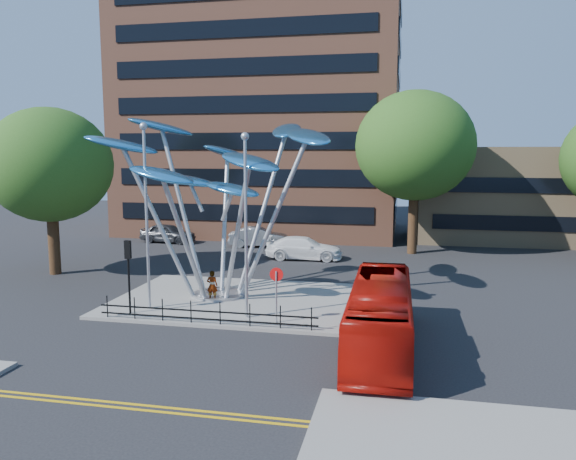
% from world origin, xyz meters
% --- Properties ---
extents(ground, '(120.00, 120.00, 0.00)m').
position_xyz_m(ground, '(0.00, 0.00, 0.00)').
color(ground, black).
rests_on(ground, ground).
extents(traffic_island, '(12.00, 9.00, 0.15)m').
position_xyz_m(traffic_island, '(-1.00, 6.00, 0.07)').
color(traffic_island, slate).
rests_on(traffic_island, ground).
extents(double_yellow_near, '(40.00, 0.12, 0.01)m').
position_xyz_m(double_yellow_near, '(0.00, -6.00, 0.01)').
color(double_yellow_near, gold).
rests_on(double_yellow_near, ground).
extents(double_yellow_far, '(40.00, 0.12, 0.01)m').
position_xyz_m(double_yellow_far, '(0.00, -6.30, 0.01)').
color(double_yellow_far, gold).
rests_on(double_yellow_far, ground).
extents(brick_tower, '(25.00, 15.00, 30.00)m').
position_xyz_m(brick_tower, '(-6.00, 32.00, 15.00)').
color(brick_tower, '#90563E').
rests_on(brick_tower, ground).
extents(low_building_near, '(15.00, 8.00, 8.00)m').
position_xyz_m(low_building_near, '(16.00, 30.00, 4.00)').
color(low_building_near, tan).
rests_on(low_building_near, ground).
extents(tree_right, '(8.80, 8.80, 12.11)m').
position_xyz_m(tree_right, '(8.00, 22.00, 8.04)').
color(tree_right, black).
rests_on(tree_right, ground).
extents(tree_left, '(7.60, 7.60, 10.32)m').
position_xyz_m(tree_left, '(-14.00, 10.00, 6.79)').
color(tree_left, black).
rests_on(tree_left, ground).
extents(leaf_sculpture, '(12.72, 9.54, 9.51)m').
position_xyz_m(leaf_sculpture, '(-2.07, 6.68, 6.87)').
color(leaf_sculpture, '#9EA0A5').
rests_on(leaf_sculpture, traffic_island).
extents(street_lamp_left, '(0.36, 0.36, 8.80)m').
position_xyz_m(street_lamp_left, '(-4.50, 3.50, 5.36)').
color(street_lamp_left, '#9EA0A5').
rests_on(street_lamp_left, traffic_island).
extents(street_lamp_right, '(0.36, 0.36, 8.30)m').
position_xyz_m(street_lamp_right, '(0.50, 3.00, 5.09)').
color(street_lamp_right, '#9EA0A5').
rests_on(street_lamp_right, traffic_island).
extents(traffic_light_island, '(0.28, 0.18, 3.42)m').
position_xyz_m(traffic_light_island, '(-5.00, 2.50, 2.61)').
color(traffic_light_island, black).
rests_on(traffic_light_island, traffic_island).
extents(no_entry_sign_island, '(0.60, 0.10, 2.45)m').
position_xyz_m(no_entry_sign_island, '(2.00, 2.52, 1.82)').
color(no_entry_sign_island, '#9EA0A5').
rests_on(no_entry_sign_island, traffic_island).
extents(pedestrian_railing_front, '(10.00, 0.06, 1.00)m').
position_xyz_m(pedestrian_railing_front, '(-1.00, 1.70, 0.55)').
color(pedestrian_railing_front, black).
rests_on(pedestrian_railing_front, traffic_island).
extents(red_bus, '(2.40, 9.73, 2.70)m').
position_xyz_m(red_bus, '(6.60, 0.39, 1.35)').
color(red_bus, '#990D07').
rests_on(red_bus, ground).
extents(pedestrian, '(0.59, 0.41, 1.53)m').
position_xyz_m(pedestrian, '(-2.00, 5.44, 0.92)').
color(pedestrian, gray).
rests_on(pedestrian, traffic_island).
extents(parked_car_left, '(4.84, 2.33, 1.59)m').
position_xyz_m(parked_car_left, '(-12.18, 23.00, 0.80)').
color(parked_car_left, '#383A3E').
rests_on(parked_car_left, ground).
extents(parked_car_mid, '(5.01, 2.42, 1.58)m').
position_xyz_m(parked_car_mid, '(-4.08, 22.46, 0.79)').
color(parked_car_mid, '#919598').
rests_on(parked_car_mid, ground).
extents(parked_car_right, '(5.60, 2.53, 1.59)m').
position_xyz_m(parked_car_right, '(0.42, 18.01, 0.80)').
color(parked_car_right, white).
rests_on(parked_car_right, ground).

